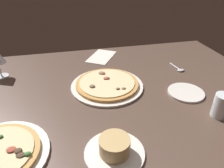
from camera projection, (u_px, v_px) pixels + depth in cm
name	position (u px, v px, depth cm)	size (l,w,h in cm)	color
dining_table	(117.00, 96.00, 96.13)	(150.00, 110.00, 4.00)	brown
pizza_main	(107.00, 84.00, 98.98)	(33.99, 33.99, 3.36)	silver
ramekin_on_saucer	(115.00, 148.00, 64.11)	(18.87, 18.87, 6.10)	silver
water_glass	(221.00, 107.00, 79.09)	(6.43, 6.43, 9.41)	silver
side_plate	(186.00, 92.00, 94.41)	(16.09, 16.09, 0.90)	silver
paper_menu	(102.00, 57.00, 129.73)	(12.64, 21.38, 0.30)	silver
spoon	(179.00, 69.00, 114.40)	(4.37, 11.51, 1.00)	silver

